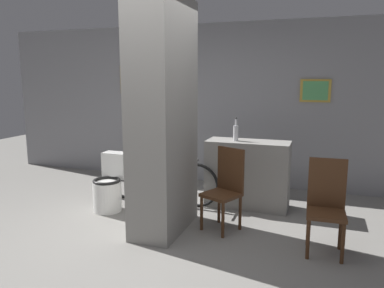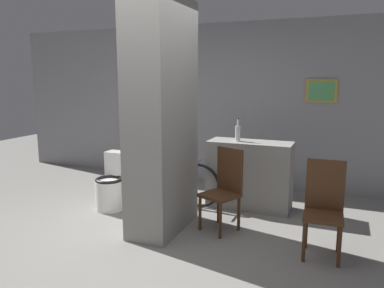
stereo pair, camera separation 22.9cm
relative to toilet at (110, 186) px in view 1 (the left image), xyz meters
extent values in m
plane|color=gray|center=(1.00, -0.85, -0.32)|extent=(14.00, 14.00, 0.00)
cube|color=gray|center=(1.00, 1.78, 0.98)|extent=(8.00, 0.06, 2.60)
cube|color=#B79338|center=(-0.60, 1.73, 1.38)|extent=(0.36, 0.02, 0.48)
cube|color=#B24C8C|center=(-0.60, 1.72, 1.38)|extent=(0.30, 0.01, 0.39)
cube|color=#B79338|center=(2.50, 1.73, 1.23)|extent=(0.44, 0.02, 0.34)
cube|color=#4C9959|center=(2.50, 1.72, 1.23)|extent=(0.36, 0.01, 0.28)
cube|color=gray|center=(0.95, -0.36, 0.98)|extent=(0.48, 0.98, 2.60)
cylinder|color=black|center=(0.70, -0.56, 1.23)|extent=(0.03, 0.40, 0.40)
cylinder|color=red|center=(0.68, -0.56, 1.23)|extent=(0.01, 0.07, 0.07)
cube|color=gray|center=(1.71, 0.72, 0.14)|extent=(1.10, 0.44, 0.91)
cylinder|color=white|center=(0.00, -0.07, -0.12)|extent=(0.37, 0.37, 0.40)
torus|color=black|center=(0.00, -0.07, 0.09)|extent=(0.36, 0.36, 0.04)
cube|color=white|center=(0.00, 0.18, 0.25)|extent=(0.34, 0.20, 0.35)
cylinder|color=#4C2D19|center=(1.37, -0.26, -0.11)|extent=(0.04, 0.04, 0.40)
cylinder|color=#4C2D19|center=(1.66, -0.39, -0.11)|extent=(0.04, 0.04, 0.40)
cylinder|color=#4C2D19|center=(1.50, 0.03, -0.11)|extent=(0.04, 0.04, 0.40)
cylinder|color=#4C2D19|center=(1.79, -0.10, -0.11)|extent=(0.04, 0.04, 0.40)
cube|color=#4C2D19|center=(1.58, -0.18, 0.11)|extent=(0.49, 0.49, 0.04)
cube|color=#4C2D19|center=(1.65, -0.03, 0.38)|extent=(0.35, 0.18, 0.51)
cylinder|color=#4C2D19|center=(2.56, -0.59, -0.11)|extent=(0.04, 0.04, 0.40)
cylinder|color=#4C2D19|center=(2.87, -0.58, -0.11)|extent=(0.04, 0.04, 0.40)
cylinder|color=#4C2D19|center=(2.55, -0.27, -0.11)|extent=(0.04, 0.04, 0.40)
cylinder|color=#4C2D19|center=(2.86, -0.26, -0.11)|extent=(0.04, 0.04, 0.40)
cube|color=#4C2D19|center=(2.71, -0.43, 0.11)|extent=(0.38, 0.38, 0.04)
cube|color=#4C2D19|center=(2.71, -0.26, 0.38)|extent=(0.37, 0.04, 0.51)
torus|color=black|center=(-0.02, 0.46, -0.01)|extent=(0.61, 0.04, 0.61)
torus|color=black|center=(1.07, 0.46, -0.01)|extent=(0.61, 0.04, 0.61)
cylinder|color=#194C8C|center=(0.53, 0.46, 0.15)|extent=(1.01, 0.04, 0.04)
cylinder|color=#194C8C|center=(0.25, 0.46, 0.15)|extent=(0.03, 0.03, 0.32)
cylinder|color=#194C8C|center=(1.02, 0.46, 0.15)|extent=(0.03, 0.03, 0.29)
cube|color=black|center=(0.25, 0.46, 0.33)|extent=(0.16, 0.06, 0.04)
cylinder|color=#262626|center=(1.02, 0.46, 0.29)|extent=(0.03, 0.42, 0.03)
cylinder|color=silver|center=(1.54, 0.68, 0.70)|extent=(0.07, 0.07, 0.20)
cylinder|color=silver|center=(1.54, 0.68, 0.84)|extent=(0.03, 0.03, 0.09)
sphere|color=#333333|center=(1.54, 0.68, 0.89)|extent=(0.03, 0.03, 0.03)
camera|label=1|loc=(2.62, -4.17, 1.44)|focal=35.00mm
camera|label=2|loc=(2.83, -4.09, 1.44)|focal=35.00mm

